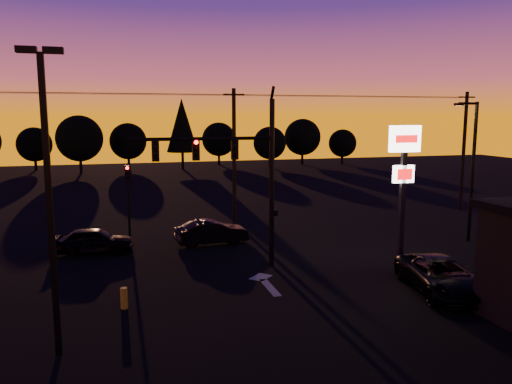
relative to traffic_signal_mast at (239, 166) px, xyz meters
The scene contains 22 objects.
ground 6.35m from the traffic_signal_mast, 88.59° to the right, with size 120.00×120.00×0.00m, color black.
lane_arrow 5.48m from the traffic_signal_mast, 75.57° to the right, with size 1.20×3.10×0.01m.
traffic_signal_mast is the anchor object (origin of this frame).
secondary_signal 9.19m from the traffic_signal_mast, 123.19° to the left, with size 0.30×0.31×4.35m.
parking_lot_light 10.19m from the traffic_signal_mast, 136.63° to the right, with size 1.25×0.30×9.14m.
pylon_sign 7.52m from the traffic_signal_mast, 19.36° to the right, with size 1.50×0.28×6.80m.
streetlight 14.10m from the traffic_signal_mast, ahead, with size 1.55×0.35×8.00m.
utility_pole_1 10.23m from the traffic_signal_mast, 78.16° to the left, with size 1.40×0.26×9.00m.
utility_pole_2 22.45m from the traffic_signal_mast, 26.47° to the left, with size 1.40×0.26×9.00m.
power_wires 10.85m from the traffic_signal_mast, 78.16° to the left, with size 36.00×1.22×0.07m.
bollard 7.97m from the traffic_signal_mast, 145.55° to the right, with size 0.27×0.27×0.80m, color gold.
tree_1 51.54m from the traffic_signal_mast, 107.98° to the left, with size 4.54×4.54×5.71m.
tree_2 45.11m from the traffic_signal_mast, 102.68° to the left, with size 5.77×5.78×7.26m.
tree_3 48.18m from the traffic_signal_mast, 94.65° to the left, with size 4.95×4.95×6.22m.
tree_4 45.12m from the traffic_signal_mast, 86.06° to the left, with size 4.18×4.18×9.50m.
tree_5 50.84m from the traffic_signal_mast, 79.69° to the left, with size 4.95×4.95×6.22m.
tree_6 46.55m from the traffic_signal_mast, 71.06° to the left, with size 4.54×4.54×5.71m.
tree_7 51.53m from the traffic_signal_mast, 65.83° to the left, with size 5.36×5.36×6.74m.
tree_8 53.43m from the traffic_signal_mast, 59.50° to the left, with size 4.12×4.12×5.19m.
car_left 9.26m from the traffic_signal_mast, 145.66° to the left, with size 1.62×4.03×1.37m, color black.
car_mid 6.50m from the traffic_signal_mast, 94.80° to the left, with size 1.44×4.12×1.36m, color black.
suv_parked 9.98m from the traffic_signal_mast, 36.93° to the right, with size 2.35×5.10×1.42m, color black.
Camera 1 is at (-5.55, -18.42, 7.25)m, focal length 35.00 mm.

